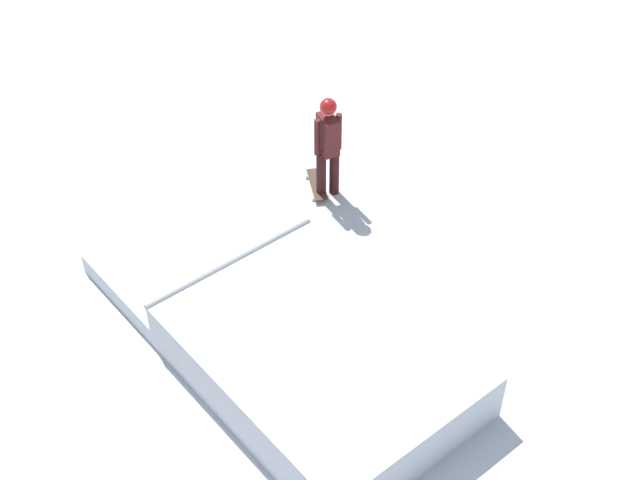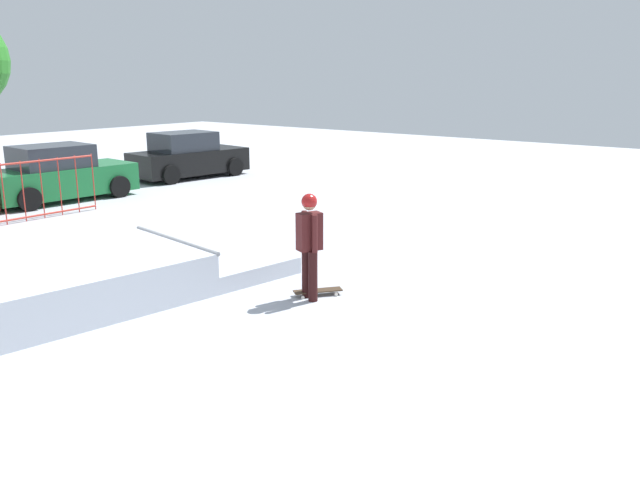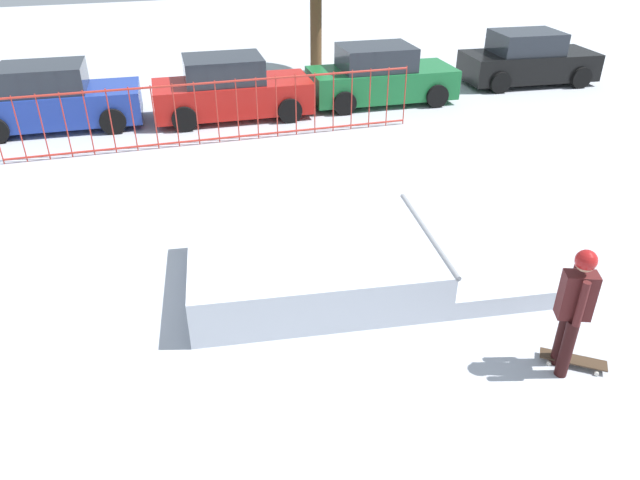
# 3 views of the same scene
# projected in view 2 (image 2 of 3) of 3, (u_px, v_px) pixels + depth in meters

# --- Properties ---
(ground_plane) EXTENTS (60.00, 60.00, 0.00)m
(ground_plane) POSITION_uv_depth(u_px,v_px,m) (43.00, 302.00, 10.34)
(ground_plane) COLOR #B2B7C1
(skate_ramp) EXTENTS (5.70, 3.31, 0.74)m
(skate_ramp) POSITION_uv_depth(u_px,v_px,m) (106.00, 277.00, 10.61)
(skate_ramp) COLOR silver
(skate_ramp) RESTS_ON ground
(skater) EXTENTS (0.44, 0.41, 1.73)m
(skater) POSITION_uv_depth(u_px,v_px,m) (309.00, 238.00, 10.26)
(skater) COLOR black
(skater) RESTS_ON ground
(skateboard) EXTENTS (0.76, 0.64, 0.09)m
(skateboard) POSITION_uv_depth(u_px,v_px,m) (318.00, 291.00, 10.66)
(skateboard) COLOR #3F2D1E
(skateboard) RESTS_ON ground
(parked_car_green) EXTENTS (4.19, 2.10, 1.60)m
(parked_car_green) POSITION_uv_depth(u_px,v_px,m) (59.00, 175.00, 18.64)
(parked_car_green) COLOR #196B33
(parked_car_green) RESTS_ON ground
(parked_car_black) EXTENTS (4.25, 2.24, 1.60)m
(parked_car_black) POSITION_uv_depth(u_px,v_px,m) (188.00, 157.00, 22.87)
(parked_car_black) COLOR black
(parked_car_black) RESTS_ON ground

